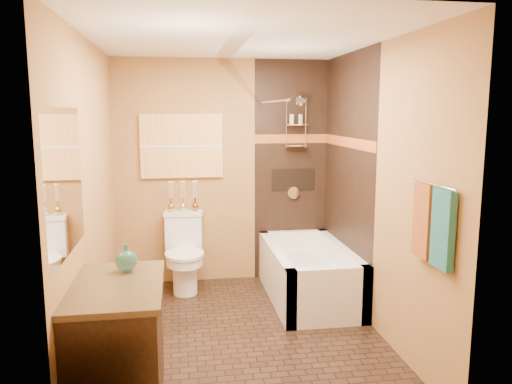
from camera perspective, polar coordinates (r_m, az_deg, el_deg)
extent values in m
plane|color=black|center=(4.53, -1.71, -15.96)|extent=(3.00, 3.00, 0.00)
cube|color=#A97941|center=(4.18, -18.33, -0.57)|extent=(0.02, 3.00, 2.50)
cube|color=#A97941|center=(4.47, 13.67, 0.23)|extent=(0.02, 3.00, 2.50)
cube|color=#A97941|center=(5.63, -3.69, 2.28)|extent=(2.40, 0.02, 2.50)
cube|color=#A97941|center=(2.71, 2.18, -5.26)|extent=(2.40, 0.02, 2.50)
plane|color=silver|center=(4.14, -1.88, 17.16)|extent=(3.00, 3.00, 0.00)
cube|color=black|center=(5.74, 4.04, 2.41)|extent=(0.85, 0.01, 2.50)
cube|color=black|center=(5.15, 10.37, 1.51)|extent=(0.01, 1.50, 2.50)
cube|color=#95391B|center=(5.70, 4.11, 6.10)|extent=(0.85, 0.01, 0.10)
cube|color=#95391B|center=(5.12, 10.38, 5.62)|extent=(0.01, 1.50, 0.10)
cube|color=black|center=(5.76, 4.29, 1.42)|extent=(0.50, 0.01, 0.25)
cylinder|color=silver|center=(5.58, 4.72, 10.75)|extent=(0.02, 0.26, 0.02)
cylinder|color=silver|center=(5.43, 5.09, 10.26)|extent=(0.11, 0.11, 0.09)
cylinder|color=silver|center=(5.76, 4.31, -0.08)|extent=(0.14, 0.02, 0.14)
cylinder|color=silver|center=(4.91, 1.77, 10.29)|extent=(0.03, 1.55, 0.03)
cylinder|color=silver|center=(3.48, 19.64, 0.81)|extent=(0.02, 0.55, 0.02)
cube|color=#1B5B5C|center=(3.42, 20.58, -3.99)|extent=(0.05, 0.22, 0.52)
cube|color=brown|center=(3.64, 18.58, -3.10)|extent=(0.05, 0.22, 0.52)
cube|color=gold|center=(5.56, -8.49, 5.22)|extent=(0.90, 0.04, 0.70)
cube|color=white|center=(3.25, -20.95, 1.06)|extent=(0.01, 1.00, 0.90)
cube|color=white|center=(4.63, 8.28, -11.81)|extent=(0.80, 0.10, 0.55)
cube|color=white|center=(5.91, 4.26, -7.06)|extent=(0.80, 0.10, 0.55)
cube|color=white|center=(5.18, 2.22, -9.38)|extent=(0.10, 1.50, 0.55)
cube|color=white|center=(5.36, 9.68, -8.89)|extent=(0.10, 1.50, 0.55)
cube|color=white|center=(5.29, 5.99, -10.18)|extent=(0.64, 1.34, 0.35)
cube|color=white|center=(5.62, -8.25, -4.64)|extent=(0.41, 0.21, 0.40)
cube|color=white|center=(5.57, -8.30, -2.42)|extent=(0.44, 0.23, 0.04)
cylinder|color=white|center=(5.42, -8.11, -9.44)|extent=(0.25, 0.25, 0.40)
cylinder|color=white|center=(5.37, -8.15, -7.63)|extent=(0.39, 0.39, 0.11)
cylinder|color=white|center=(5.35, -8.17, -7.03)|extent=(0.41, 0.41, 0.03)
cube|color=black|center=(3.52, -15.51, -16.84)|extent=(0.55, 0.90, 0.80)
cube|color=black|center=(3.36, -15.64, -10.38)|extent=(0.58, 0.95, 0.04)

